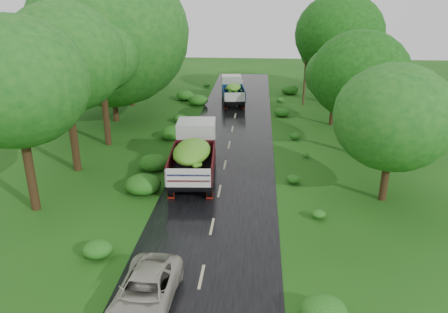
# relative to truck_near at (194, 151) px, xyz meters

# --- Properties ---
(ground) EXTENTS (120.00, 120.00, 0.00)m
(ground) POSITION_rel_truck_near_xyz_m (1.71, -10.03, -1.67)
(ground) COLOR #16440E
(ground) RESTS_ON ground
(road) EXTENTS (6.50, 80.00, 0.02)m
(road) POSITION_rel_truck_near_xyz_m (1.71, -5.03, -1.66)
(road) COLOR black
(road) RESTS_ON ground
(road_lines) EXTENTS (0.12, 69.60, 0.00)m
(road_lines) POSITION_rel_truck_near_xyz_m (1.71, -4.03, -1.64)
(road_lines) COLOR #BFB78C
(road_lines) RESTS_ON road
(truck_near) EXTENTS (2.93, 7.15, 2.94)m
(truck_near) POSITION_rel_truck_near_xyz_m (0.00, 0.00, 0.00)
(truck_near) COLOR black
(truck_near) RESTS_ON ground
(truck_far) EXTENTS (2.79, 6.03, 2.44)m
(truck_far) POSITION_rel_truck_near_xyz_m (1.15, 19.01, -0.28)
(truck_far) COLOR black
(truck_far) RESTS_ON ground
(car) EXTENTS (2.18, 4.48, 1.23)m
(car) POSITION_rel_truck_near_xyz_m (-0.07, -11.89, -1.03)
(car) COLOR #B5B0A1
(car) RESTS_ON road
(utility_pole) EXTENTS (1.30, 0.49, 7.62)m
(utility_pole) POSITION_rel_truck_near_xyz_m (8.27, 18.70, 2.26)
(utility_pole) COLOR #382616
(utility_pole) RESTS_ON ground
(trees_left) EXTENTS (5.86, 35.07, 9.75)m
(trees_left) POSITION_rel_truck_near_xyz_m (-8.34, 11.86, 5.31)
(trees_left) COLOR black
(trees_left) RESTS_ON ground
(trees_right) EXTENTS (5.20, 31.27, 8.68)m
(trees_right) POSITION_rel_truck_near_xyz_m (11.00, 13.20, 3.70)
(trees_right) COLOR black
(trees_right) RESTS_ON ground
(shrubs) EXTENTS (11.90, 44.00, 0.70)m
(shrubs) POSITION_rel_truck_near_xyz_m (1.71, 3.97, -1.32)
(shrubs) COLOR #155714
(shrubs) RESTS_ON ground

